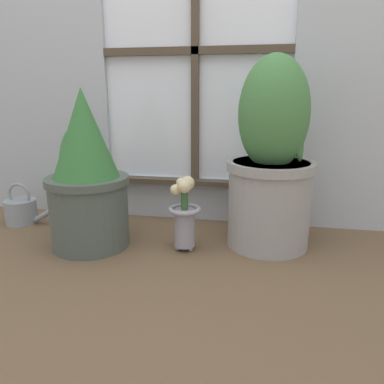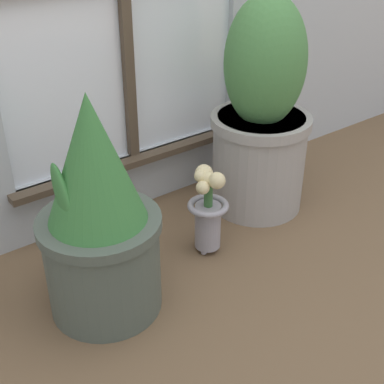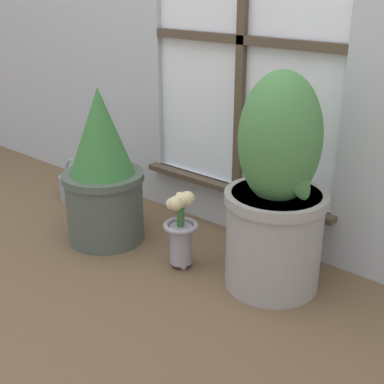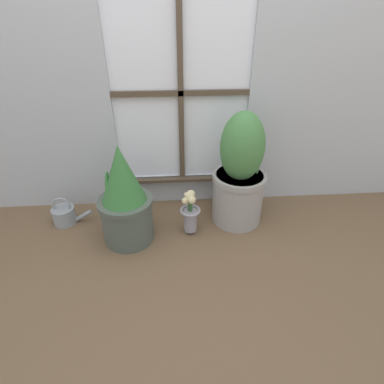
{
  "view_description": "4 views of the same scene",
  "coord_description": "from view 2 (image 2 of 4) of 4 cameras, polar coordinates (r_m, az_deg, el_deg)",
  "views": [
    {
      "loc": [
        0.35,
        -1.24,
        0.64
      ],
      "look_at": [
        0.06,
        0.18,
        0.25
      ],
      "focal_mm": 35.0,
      "sensor_mm": 36.0,
      "label": 1
    },
    {
      "loc": [
        -0.89,
        -0.96,
        1.09
      ],
      "look_at": [
        0.01,
        0.24,
        0.21
      ],
      "focal_mm": 50.0,
      "sensor_mm": 36.0,
      "label": 2
    },
    {
      "loc": [
        1.27,
        -1.18,
        1.06
      ],
      "look_at": [
        0.04,
        0.24,
        0.3
      ],
      "focal_mm": 50.0,
      "sensor_mm": 36.0,
      "label": 3
    },
    {
      "loc": [
        -0.07,
        -1.41,
        1.31
      ],
      "look_at": [
        0.05,
        0.2,
        0.3
      ],
      "focal_mm": 28.0,
      "sensor_mm": 36.0,
      "label": 4
    }
  ],
  "objects": [
    {
      "name": "ground_plane",
      "position": [
        1.71,
        4.51,
        -9.39
      ],
      "size": [
        10.0,
        10.0,
        0.0
      ],
      "primitive_type": "plane",
      "color": "brown"
    },
    {
      "name": "potted_plant_left",
      "position": [
        1.46,
        -9.95,
        -2.94
      ],
      "size": [
        0.34,
        0.34,
        0.66
      ],
      "color": "#4C564C",
      "rests_on": "ground_plane"
    },
    {
      "name": "potted_plant_right",
      "position": [
        1.93,
        7.43,
        7.82
      ],
      "size": [
        0.36,
        0.36,
        0.79
      ],
      "color": "#9E9993",
      "rests_on": "ground_plane"
    },
    {
      "name": "flower_vase",
      "position": [
        1.74,
        1.7,
        -1.84
      ],
      "size": [
        0.14,
        0.14,
        0.31
      ],
      "color": "#99939E",
      "rests_on": "ground_plane"
    }
  ]
}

